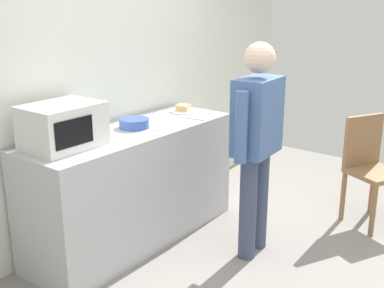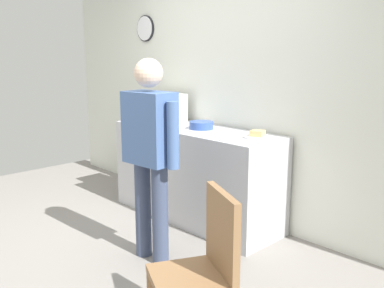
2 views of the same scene
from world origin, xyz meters
TOP-DOWN VIEW (x-y plane):
  - ground_plane at (0.00, 0.00)m, footprint 6.00×6.00m
  - back_wall at (-0.00, 1.60)m, footprint 5.40×0.13m
  - kitchen_counter at (-0.07, 1.22)m, footprint 1.85×0.62m
  - microwave at (-0.68, 1.26)m, footprint 0.50×0.39m
  - sandwich_plate at (0.65, 1.28)m, footprint 0.25×0.25m
  - salad_bowl at (-0.01, 1.25)m, footprint 0.24×0.24m
  - fork_utensil at (0.49, 1.03)m, footprint 0.04×0.17m
  - spoon_utensil at (0.10, 1.07)m, footprint 0.17×0.04m
  - person_standing at (0.33, 0.34)m, footprint 0.59×0.27m
  - wooden_chair at (1.42, -0.17)m, footprint 0.54×0.54m

SIDE VIEW (x-z plane):
  - ground_plane at x=0.00m, z-range 0.00..0.00m
  - kitchen_counter at x=-0.07m, z-range 0.00..0.93m
  - wooden_chair at x=1.42m, z-range 0.05..0.99m
  - fork_utensil at x=0.49m, z-range 0.93..0.94m
  - spoon_utensil at x=0.10m, z-range 0.93..0.94m
  - person_standing at x=0.33m, z-range 0.13..1.75m
  - sandwich_plate at x=0.65m, z-range 0.92..0.98m
  - salad_bowl at x=-0.01m, z-range 0.93..1.00m
  - microwave at x=-0.68m, z-range 0.93..1.23m
  - back_wall at x=0.00m, z-range 0.00..2.60m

